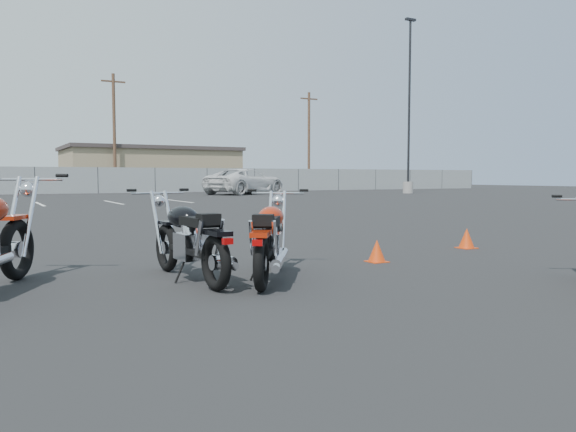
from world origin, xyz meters
TOP-DOWN VIEW (x-y plane):
  - ground at (0.00, 0.00)m, footprint 120.00×120.00m
  - motorcycle_second_black at (-1.14, 0.39)m, footprint 0.78×2.03m
  - motorcycle_third_red at (-0.35, 0.01)m, footprint 1.43×1.86m
  - training_cone_near at (1.48, 0.48)m, footprint 0.25×0.25m
  - training_cone_extra at (3.63, 0.95)m, footprint 0.27×0.27m
  - light_pole_east at (22.87, 24.67)m, footprint 0.80×0.70m
  - chainlink_fence at (-0.00, 35.00)m, footprint 80.06×0.06m
  - tan_building_east at (10.00, 44.00)m, footprint 14.40×9.40m
  - utility_pole_c at (6.00, 39.00)m, footprint 1.80×0.24m
  - utility_pole_d at (24.00, 40.00)m, footprint 1.80×0.24m
  - white_van at (12.05, 28.06)m, footprint 5.55×7.36m

SIDE VIEW (x-z plane):
  - ground at x=0.00m, z-range 0.00..0.00m
  - training_cone_near at x=1.48m, z-range 0.00..0.30m
  - training_cone_extra at x=3.63m, z-range 0.00..0.32m
  - motorcycle_third_red at x=-0.35m, z-range -0.04..0.94m
  - motorcycle_second_black at x=-1.14m, z-range -0.04..0.95m
  - chainlink_fence at x=0.00m, z-range 0.00..1.80m
  - white_van at x=12.05m, z-range 0.00..2.61m
  - tan_building_east at x=10.00m, z-range 0.01..3.71m
  - light_pole_east at x=22.87m, z-range -2.71..9.16m
  - utility_pole_c at x=6.00m, z-range 0.19..9.19m
  - utility_pole_d at x=24.00m, z-range 0.19..9.19m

